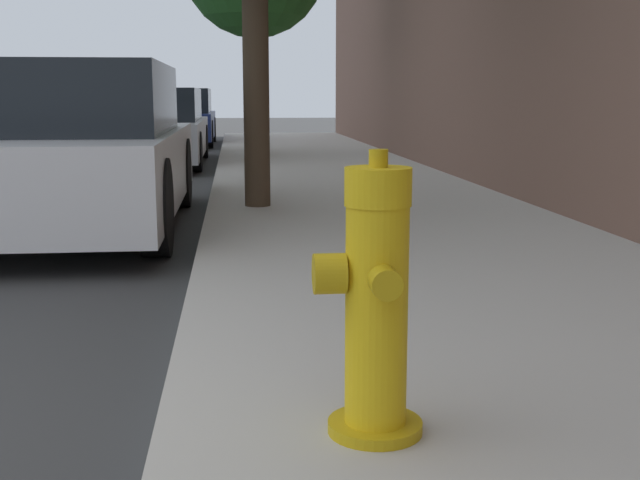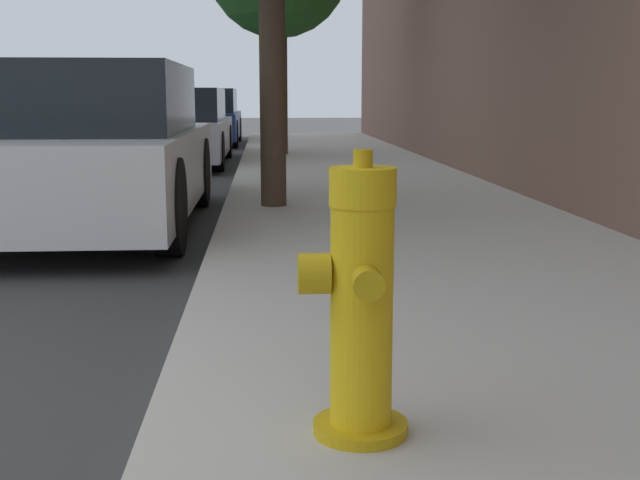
# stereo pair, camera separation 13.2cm
# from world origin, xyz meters

# --- Properties ---
(fire_hydrant) EXTENTS (0.33, 0.35, 0.86)m
(fire_hydrant) POSITION_xyz_m (2.41, 0.06, 0.54)
(fire_hydrant) COLOR #C39C11
(fire_hydrant) RESTS_ON sidewalk_slab
(parked_car_near) EXTENTS (1.85, 4.27, 1.42)m
(parked_car_near) POSITION_xyz_m (0.61, 4.87, 0.69)
(parked_car_near) COLOR silver
(parked_car_near) RESTS_ON ground_plane
(parked_car_mid) EXTENTS (1.71, 4.50, 1.27)m
(parked_car_mid) POSITION_xyz_m (0.65, 11.53, 0.62)
(parked_car_mid) COLOR #B7B7BC
(parked_car_mid) RESTS_ON ground_plane
(parked_car_far) EXTENTS (1.74, 4.06, 1.31)m
(parked_car_far) POSITION_xyz_m (0.66, 17.04, 0.63)
(parked_car_far) COLOR navy
(parked_car_far) RESTS_ON ground_plane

